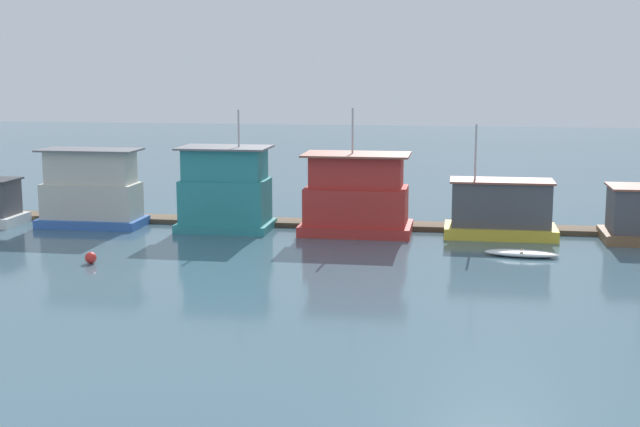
{
  "coord_description": "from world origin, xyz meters",
  "views": [
    {
      "loc": [
        8.32,
        -53.54,
        10.3
      ],
      "look_at": [
        0.0,
        -1.0,
        1.4
      ],
      "focal_mm": 50.0,
      "sensor_mm": 36.0,
      "label": 1
    }
  ],
  "objects_px": {
    "dinghy_white": "(522,253)",
    "houseboat_teal": "(225,191)",
    "houseboat_red": "(356,197)",
    "houseboat_blue": "(91,192)",
    "houseboat_yellow": "(501,210)",
    "buoy_red": "(91,258)"
  },
  "relations": [
    {
      "from": "houseboat_red",
      "to": "houseboat_blue",
      "type": "bearing_deg",
      "value": -179.32
    },
    {
      "from": "houseboat_red",
      "to": "dinghy_white",
      "type": "xyz_separation_m",
      "value": [
        9.69,
        -5.3,
        -2.08
      ]
    },
    {
      "from": "buoy_red",
      "to": "dinghy_white",
      "type": "bearing_deg",
      "value": 13.27
    },
    {
      "from": "dinghy_white",
      "to": "buoy_red",
      "type": "height_order",
      "value": "buoy_red"
    },
    {
      "from": "houseboat_teal",
      "to": "houseboat_red",
      "type": "bearing_deg",
      "value": 0.42
    },
    {
      "from": "houseboat_yellow",
      "to": "buoy_red",
      "type": "height_order",
      "value": "houseboat_yellow"
    },
    {
      "from": "houseboat_blue",
      "to": "houseboat_red",
      "type": "height_order",
      "value": "houseboat_red"
    },
    {
      "from": "houseboat_blue",
      "to": "houseboat_yellow",
      "type": "relative_size",
      "value": 0.98
    },
    {
      "from": "houseboat_blue",
      "to": "houseboat_teal",
      "type": "height_order",
      "value": "houseboat_teal"
    },
    {
      "from": "houseboat_blue",
      "to": "houseboat_teal",
      "type": "relative_size",
      "value": 0.88
    },
    {
      "from": "houseboat_yellow",
      "to": "dinghy_white",
      "type": "bearing_deg",
      "value": -80.45
    },
    {
      "from": "houseboat_red",
      "to": "dinghy_white",
      "type": "relative_size",
      "value": 1.89
    },
    {
      "from": "houseboat_teal",
      "to": "buoy_red",
      "type": "distance_m",
      "value": 11.67
    },
    {
      "from": "houseboat_teal",
      "to": "buoy_red",
      "type": "bearing_deg",
      "value": -113.12
    },
    {
      "from": "houseboat_red",
      "to": "buoy_red",
      "type": "distance_m",
      "value": 16.72
    },
    {
      "from": "buoy_red",
      "to": "houseboat_blue",
      "type": "bearing_deg",
      "value": 112.64
    },
    {
      "from": "houseboat_yellow",
      "to": "dinghy_white",
      "type": "height_order",
      "value": "houseboat_yellow"
    },
    {
      "from": "houseboat_red",
      "to": "buoy_red",
      "type": "relative_size",
      "value": 12.72
    },
    {
      "from": "houseboat_yellow",
      "to": "buoy_red",
      "type": "xyz_separation_m",
      "value": [
        -21.53,
        -10.91,
        -1.32
      ]
    },
    {
      "from": "houseboat_blue",
      "to": "dinghy_white",
      "type": "height_order",
      "value": "houseboat_blue"
    },
    {
      "from": "houseboat_red",
      "to": "houseboat_yellow",
      "type": "xyz_separation_m",
      "value": [
        8.75,
        0.3,
        -0.63
      ]
    },
    {
      "from": "dinghy_white",
      "to": "houseboat_teal",
      "type": "bearing_deg",
      "value": 163.74
    }
  ]
}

